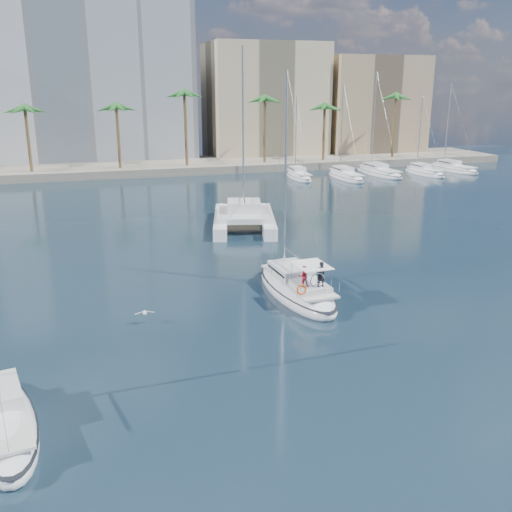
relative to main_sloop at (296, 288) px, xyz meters
name	(u,v)px	position (x,y,z in m)	size (l,w,h in m)	color
ground	(267,313)	(-2.73, -2.27, -0.49)	(160.00, 160.00, 0.00)	black
quay	(148,167)	(-2.73, 58.73, 0.11)	(120.00, 14.00, 1.20)	gray
building_modern	(62,79)	(-14.73, 70.73, 13.51)	(42.00, 16.00, 28.00)	silver
building_beige	(264,103)	(19.27, 67.73, 9.51)	(20.00, 14.00, 20.00)	#C5B48E
building_tan_right	(370,108)	(39.27, 65.73, 8.51)	(18.00, 12.00, 18.00)	tan
palm_centre	(148,104)	(-2.73, 54.73, 9.80)	(3.60, 3.60, 12.30)	brown
palm_right	(359,102)	(31.27, 54.73, 9.80)	(3.60, 3.60, 12.30)	brown
main_sloop	(296,288)	(0.00, 0.00, 0.00)	(3.68, 10.02, 14.65)	white
small_sloop	(2,422)	(-16.35, -10.89, -0.06)	(4.09, 8.40, 11.57)	white
catamaran	(244,215)	(1.76, 18.76, 0.64)	(8.22, 12.26, 16.46)	white
seagull	(145,313)	(-9.86, -2.00, 0.26)	(1.12, 0.48, 0.21)	silver
moored_yacht_a	(299,179)	(17.27, 44.73, -0.49)	(2.72, 9.35, 11.90)	white
moored_yacht_b	(346,179)	(23.77, 42.73, -0.49)	(3.14, 10.78, 13.72)	white
moored_yacht_c	(379,175)	(30.27, 44.73, -0.49)	(3.55, 12.21, 15.54)	white
moored_yacht_d	(424,175)	(36.77, 42.73, -0.49)	(2.72, 9.35, 11.90)	white
moored_yacht_e	(453,171)	(43.27, 44.73, -0.49)	(3.14, 10.78, 13.72)	white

